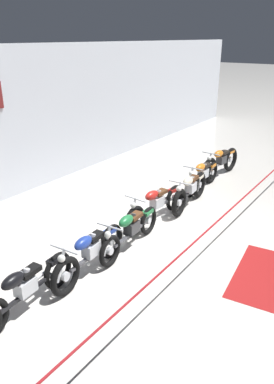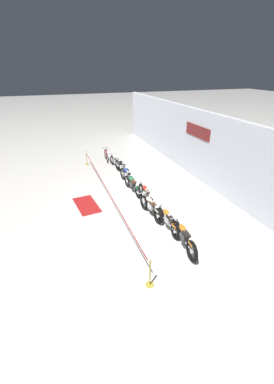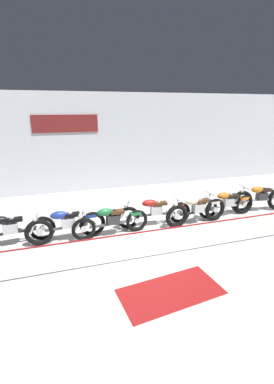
% 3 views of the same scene
% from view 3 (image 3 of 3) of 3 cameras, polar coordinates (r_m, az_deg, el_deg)
% --- Properties ---
extents(ground_plane, '(120.00, 120.00, 0.00)m').
position_cam_3_polar(ground_plane, '(7.44, 0.46, -10.46)').
color(ground_plane, silver).
extents(back_wall, '(28.00, 0.29, 4.20)m').
position_cam_3_polar(back_wall, '(11.61, -7.21, 10.85)').
color(back_wall, silver).
rests_on(back_wall, ground).
extents(motorcycle_black_1, '(2.41, 0.63, 0.94)m').
position_cam_3_polar(motorcycle_black_1, '(7.72, -26.74, -7.55)').
color(motorcycle_black_1, black).
rests_on(motorcycle_black_1, ground).
extents(motorcycle_blue_2, '(2.21, 0.62, 0.95)m').
position_cam_3_polar(motorcycle_blue_2, '(7.45, -15.45, -7.07)').
color(motorcycle_blue_2, black).
rests_on(motorcycle_blue_2, ground).
extents(motorcycle_green_3, '(2.27, 0.62, 0.92)m').
position_cam_3_polar(motorcycle_green_3, '(7.49, -5.85, -6.43)').
color(motorcycle_green_3, black).
rests_on(motorcycle_green_3, ground).
extents(motorcycle_red_4, '(2.41, 0.62, 0.93)m').
position_cam_3_polar(motorcycle_red_4, '(8.08, 3.87, -4.43)').
color(motorcycle_red_4, black).
rests_on(motorcycle_red_4, ground).
extents(motorcycle_cream_5, '(2.21, 0.62, 0.96)m').
position_cam_3_polar(motorcycle_cream_5, '(8.40, 13.06, -3.96)').
color(motorcycle_cream_5, black).
rests_on(motorcycle_cream_5, ground).
extents(motorcycle_orange_6, '(2.13, 0.62, 0.92)m').
position_cam_3_polar(motorcycle_orange_6, '(9.29, 19.28, -2.41)').
color(motorcycle_orange_6, black).
rests_on(motorcycle_orange_6, ground).
extents(motorcycle_orange_7, '(2.30, 0.62, 0.99)m').
position_cam_3_polar(motorcycle_orange_7, '(10.17, 25.68, -1.29)').
color(motorcycle_orange_7, black).
rests_on(motorcycle_orange_7, ground).
extents(stanchion_far_left, '(12.17, 0.28, 1.05)m').
position_cam_3_polar(stanchion_far_left, '(5.76, -10.26, -11.41)').
color(stanchion_far_left, gold).
rests_on(stanchion_far_left, ground).
extents(floor_banner, '(2.20, 1.26, 0.01)m').
position_cam_3_polar(floor_banner, '(5.66, 7.51, -21.06)').
color(floor_banner, maroon).
rests_on(floor_banner, ground).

